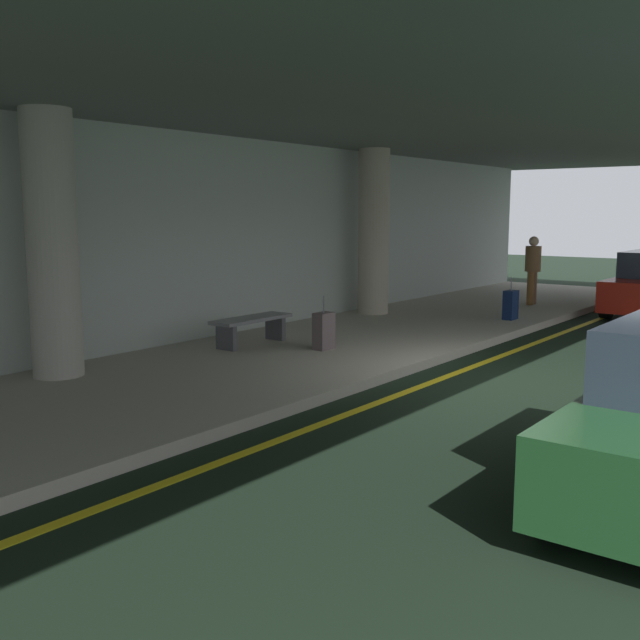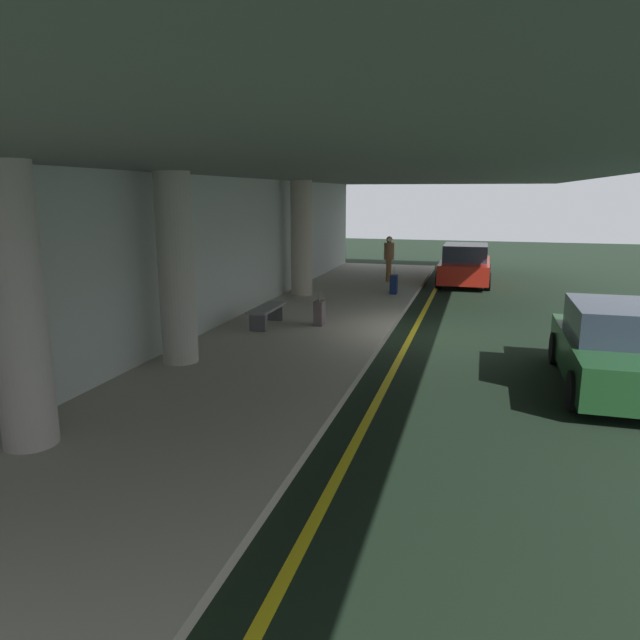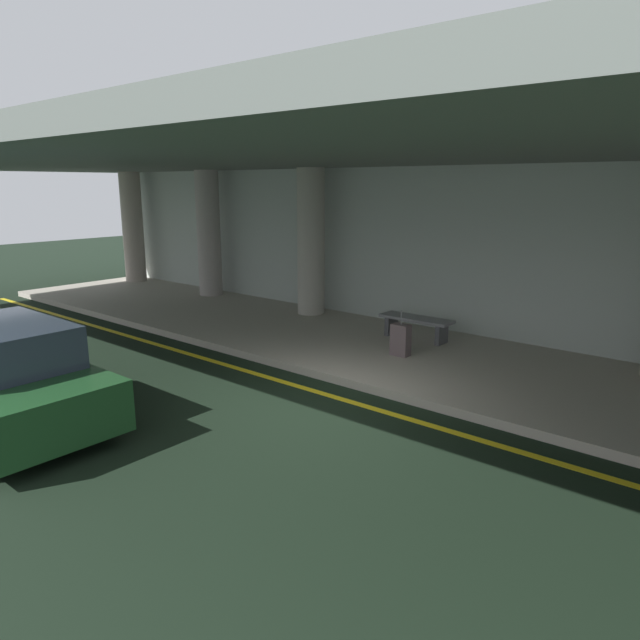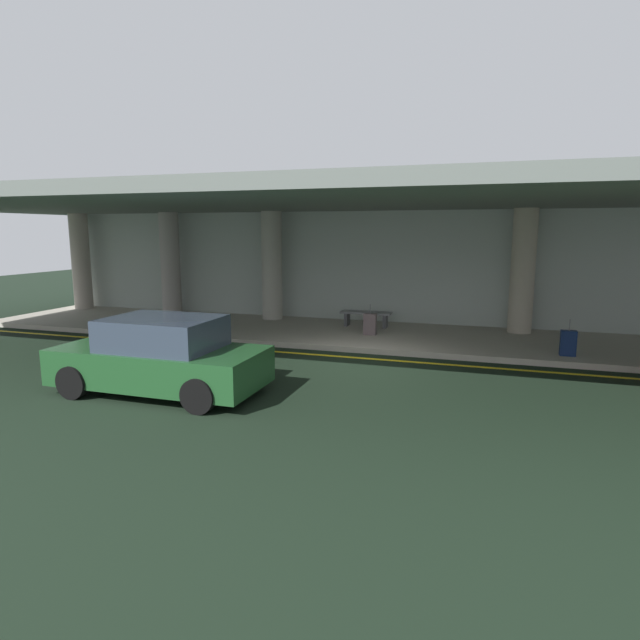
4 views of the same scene
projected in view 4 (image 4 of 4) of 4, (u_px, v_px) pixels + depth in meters
ground_plane at (352, 362)px, 12.73m from camera, size 60.00×60.00×0.00m
sidewalk at (378, 336)px, 15.62m from camera, size 26.00×4.20×0.15m
lane_stripe_yellow at (357, 358)px, 13.19m from camera, size 26.00×0.14×0.01m
support_column_far_left at (81, 262)px, 20.31m from camera, size 0.69×0.69×3.65m
support_column_left_mid at (170, 264)px, 19.10m from camera, size 0.69×0.69×3.65m
support_column_center at (272, 266)px, 17.89m from camera, size 0.69×0.69×3.65m
support_column_right_mid at (523, 271)px, 15.46m from camera, size 0.69×0.69×3.65m
ceiling_overhang at (377, 201)px, 14.51m from camera, size 28.00×13.20×0.30m
terminal_back_wall at (393, 269)px, 17.43m from camera, size 26.00×0.30×3.80m
car_dark_green at (161, 357)px, 10.26m from camera, size 4.10×1.92×1.50m
suitcase_upright_primary at (370, 324)px, 15.32m from camera, size 0.36×0.22×0.90m
suitcase_upright_secondary at (568, 343)px, 12.73m from camera, size 0.36×0.22×0.90m
bench_metal at (366, 316)px, 16.61m from camera, size 1.60×0.50×0.48m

